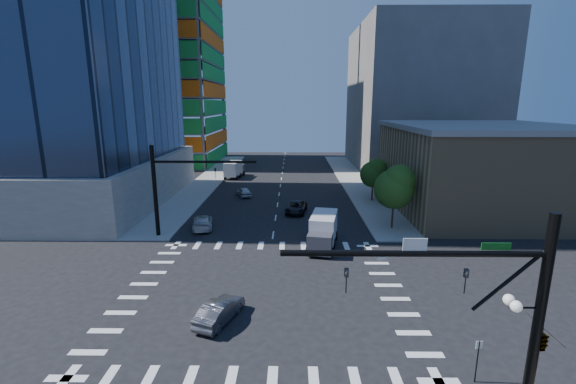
{
  "coord_description": "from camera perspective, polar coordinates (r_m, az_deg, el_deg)",
  "views": [
    {
      "loc": [
        1.94,
        -25.0,
        13.01
      ],
      "look_at": [
        1.56,
        8.0,
        5.4
      ],
      "focal_mm": 24.0,
      "sensor_mm": 36.0,
      "label": 1
    }
  ],
  "objects": [
    {
      "name": "box_truck_near",
      "position": [
        35.68,
        5.14,
        -6.23
      ],
      "size": [
        3.39,
        5.96,
        2.94
      ],
      "rotation": [
        0.0,
        0.0,
        -0.19
      ],
      "color": "black",
      "rests_on": "ground"
    },
    {
      "name": "commercial_building",
      "position": [
        52.92,
        26.53,
        3.25
      ],
      "size": [
        20.5,
        22.5,
        10.6
      ],
      "color": "#9D845B",
      "rests_on": "ground"
    },
    {
      "name": "construction_building",
      "position": [
        92.48,
        -18.99,
        19.52
      ],
      "size": [
        25.16,
        34.5,
        70.6
      ],
      "color": "gray",
      "rests_on": "ground"
    },
    {
      "name": "ground",
      "position": [
        28.25,
        -3.46,
        -14.46
      ],
      "size": [
        160.0,
        160.0,
        0.0
      ],
      "primitive_type": "plane",
      "color": "black",
      "rests_on": "ground"
    },
    {
      "name": "car_sb_mid",
      "position": [
        55.44,
        -6.53,
        0.01
      ],
      "size": [
        2.81,
        4.09,
        1.29
      ],
      "primitive_type": "imported",
      "rotation": [
        0.0,
        0.0,
        3.52
      ],
      "color": "#B6B9BE",
      "rests_on": "ground"
    },
    {
      "name": "sidewalk_nw",
      "position": [
        67.83,
        -11.65,
        1.72
      ],
      "size": [
        5.0,
        60.0,
        0.15
      ],
      "primitive_type": "cube",
      "color": "gray",
      "rests_on": "ground"
    },
    {
      "name": "signal_mast_se",
      "position": [
        17.93,
        30.68,
        -15.49
      ],
      "size": [
        10.51,
        2.48,
        9.0
      ],
      "color": "black",
      "rests_on": "sidewalk_se"
    },
    {
      "name": "signal_mast_nw",
      "position": [
        39.13,
        -17.12,
        1.33
      ],
      "size": [
        10.2,
        0.4,
        9.0
      ],
      "color": "black",
      "rests_on": "sidewalk_nw"
    },
    {
      "name": "car_sb_near",
      "position": [
        42.11,
        -12.53,
        -4.33
      ],
      "size": [
        2.86,
        5.16,
        1.41
      ],
      "primitive_type": "imported",
      "rotation": [
        0.0,
        0.0,
        3.33
      ],
      "color": "silver",
      "rests_on": "ground"
    },
    {
      "name": "tree_north",
      "position": [
        52.85,
        12.66,
        2.84
      ],
      "size": [
        3.54,
        3.52,
        5.78
      ],
      "color": "#382316",
      "rests_on": "sidewalk_ne"
    },
    {
      "name": "bg_building_ne",
      "position": [
        83.84,
        18.54,
        13.01
      ],
      "size": [
        24.0,
        30.0,
        28.0
      ],
      "primitive_type": "cube",
      "color": "#665F5C",
      "rests_on": "ground"
    },
    {
      "name": "car_sb_cross",
      "position": [
        24.91,
        -10.11,
        -16.92
      ],
      "size": [
        2.74,
        4.33,
        1.35
      ],
      "primitive_type": "imported",
      "rotation": [
        0.0,
        0.0,
        2.79
      ],
      "color": "#4F4E54",
      "rests_on": "ground"
    },
    {
      "name": "tree_south",
      "position": [
        41.2,
        15.68,
        0.84
      ],
      "size": [
        4.16,
        4.16,
        6.82
      ],
      "color": "#382316",
      "rests_on": "sidewalk_ne"
    },
    {
      "name": "no_parking_sign",
      "position": [
        21.63,
        26.28,
        -21.02
      ],
      "size": [
        0.3,
        0.06,
        2.2
      ],
      "color": "black",
      "rests_on": "ground"
    },
    {
      "name": "road_markings",
      "position": [
        28.25,
        -3.46,
        -14.46
      ],
      "size": [
        20.0,
        20.0,
        0.01
      ],
      "primitive_type": "cube",
      "color": "silver",
      "rests_on": "ground"
    },
    {
      "name": "sidewalk_ne",
      "position": [
        67.11,
        9.7,
        1.68
      ],
      "size": [
        5.0,
        60.0,
        0.15
      ],
      "primitive_type": "cube",
      "color": "gray",
      "rests_on": "ground"
    },
    {
      "name": "car_nb_far",
      "position": [
        46.85,
        1.24,
        -2.29
      ],
      "size": [
        2.92,
        5.11,
        1.34
      ],
      "primitive_type": "imported",
      "rotation": [
        0.0,
        0.0,
        -0.15
      ],
      "color": "black",
      "rests_on": "ground"
    },
    {
      "name": "box_truck_far",
      "position": [
        70.03,
        -7.89,
        3.23
      ],
      "size": [
        3.17,
        5.85,
        2.92
      ],
      "rotation": [
        0.0,
        0.0,
        2.99
      ],
      "color": "black",
      "rests_on": "ground"
    }
  ]
}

